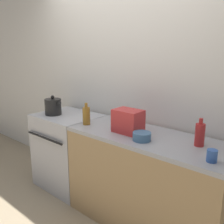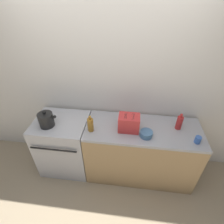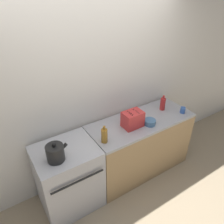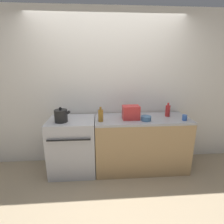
# 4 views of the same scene
# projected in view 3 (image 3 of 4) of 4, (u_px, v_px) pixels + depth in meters

# --- Properties ---
(ground_plane) EXTENTS (12.00, 12.00, 0.00)m
(ground_plane) POSITION_uv_depth(u_px,v_px,m) (121.00, 196.00, 3.01)
(ground_plane) COLOR tan
(wall_back) EXTENTS (8.00, 0.05, 2.60)m
(wall_back) POSITION_uv_depth(u_px,v_px,m) (93.00, 94.00, 2.80)
(wall_back) COLOR silver
(wall_back) RESTS_ON ground_plane
(stove) EXTENTS (0.73, 0.64, 0.90)m
(stove) POSITION_uv_depth(u_px,v_px,m) (69.00, 177.00, 2.71)
(stove) COLOR #B7B7BC
(stove) RESTS_ON ground_plane
(counter_block) EXTENTS (1.51, 0.61, 0.90)m
(counter_block) POSITION_uv_depth(u_px,v_px,m) (139.00, 145.00, 3.24)
(counter_block) COLOR tan
(counter_block) RESTS_ON ground_plane
(kettle) EXTENTS (0.24, 0.19, 0.23)m
(kettle) POSITION_uv_depth(u_px,v_px,m) (55.00, 153.00, 2.30)
(kettle) COLOR black
(kettle) RESTS_ON stove
(toaster) EXTENTS (0.26, 0.18, 0.21)m
(toaster) POSITION_uv_depth(u_px,v_px,m) (133.00, 119.00, 2.82)
(toaster) COLOR red
(toaster) RESTS_ON counter_block
(bottle_amber) EXTENTS (0.08, 0.08, 0.22)m
(bottle_amber) POSITION_uv_depth(u_px,v_px,m) (104.00, 135.00, 2.56)
(bottle_amber) COLOR #9E6B23
(bottle_amber) RESTS_ON counter_block
(bottle_red) EXTENTS (0.08, 0.08, 0.23)m
(bottle_red) POSITION_uv_depth(u_px,v_px,m) (163.00, 104.00, 3.19)
(bottle_red) COLOR #B72828
(bottle_red) RESTS_ON counter_block
(cup_blue) EXTENTS (0.07, 0.07, 0.09)m
(cup_blue) POSITION_uv_depth(u_px,v_px,m) (183.00, 110.00, 3.14)
(cup_blue) COLOR #3860B2
(cup_blue) RESTS_ON counter_block
(bowl) EXTENTS (0.15, 0.15, 0.07)m
(bowl) POSITION_uv_depth(u_px,v_px,m) (150.00, 122.00, 2.89)
(bowl) COLOR teal
(bowl) RESTS_ON counter_block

